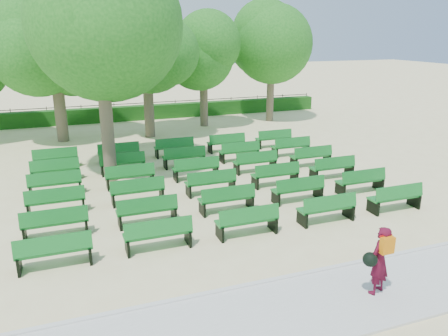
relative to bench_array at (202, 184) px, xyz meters
name	(u,v)px	position (x,y,z in m)	size (l,w,h in m)	color
ground	(193,192)	(-0.52, -0.50, -0.09)	(120.00, 120.00, 0.00)	beige
paving	(295,311)	(-0.52, -7.90, -0.06)	(30.00, 2.20, 0.06)	silver
curb	(270,281)	(-0.52, -6.75, -0.04)	(30.00, 0.12, 0.10)	silver
hedge	(131,113)	(-0.52, 13.50, 0.36)	(26.00, 0.70, 0.90)	#184F14
fence	(131,119)	(-0.52, 13.90, -0.09)	(26.00, 0.10, 1.02)	black
tree_line	(143,133)	(-0.52, 9.50, -0.09)	(21.80, 6.80, 7.04)	#26741F
bench_array	(202,184)	(0.00, 0.00, 0.00)	(1.78, 0.62, 1.11)	#137025
tree_among	(101,47)	(-3.07, 1.86, 4.81)	(5.41, 5.41, 7.35)	brown
person	(379,260)	(1.42, -7.94, 0.76)	(0.77, 0.55, 1.53)	#4D0B1F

